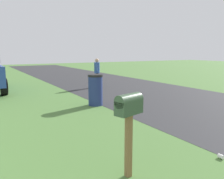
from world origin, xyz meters
TOP-DOWN VIEW (x-y plane):
  - mailbox at (5.34, 0.42)m, footprint 0.32×0.50m
  - trash_bin at (10.11, -1.36)m, footprint 0.54×0.54m
  - pedestrian at (13.98, -3.37)m, footprint 0.43×0.38m
  - litter_cup_near_hydrant at (5.00, -1.42)m, footprint 0.10×0.08m

SIDE VIEW (x-z plane):
  - litter_cup_near_hydrant at x=5.00m, z-range 0.00..0.08m
  - trash_bin at x=10.11m, z-range 0.00..1.14m
  - pedestrian at x=13.98m, z-range 0.12..1.69m
  - mailbox at x=5.34m, z-range 0.39..1.73m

